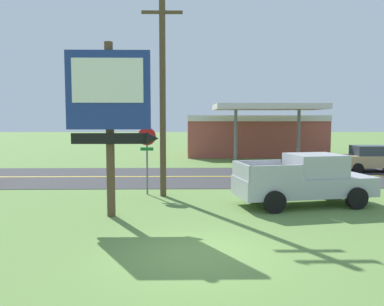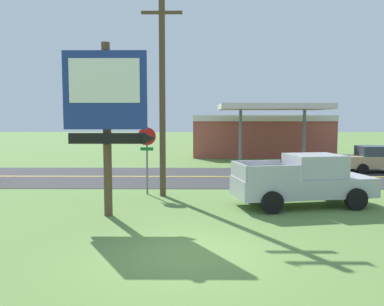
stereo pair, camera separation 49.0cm
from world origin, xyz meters
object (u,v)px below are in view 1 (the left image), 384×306
Objects in this scene: gas_station at (254,134)px; car_tan_near_lane at (372,159)px; stop_sign at (147,148)px; motel_sign at (110,104)px; pickup_silver_parked_on_lawn at (305,180)px; utility_pole at (163,83)px.

car_tan_near_lane is at bearing -63.80° from gas_station.
stop_sign is at bearing -113.23° from gas_station.
motel_sign reaches higher than pickup_silver_parked_on_lawn.
stop_sign is 6.74m from pickup_silver_parked_on_lawn.
gas_station is 2.19× the size of pickup_silver_parked_on_lawn.
motel_sign is 0.65× the size of utility_pole.
utility_pole is at bearing -25.90° from stop_sign.
utility_pole is at bearing -149.00° from car_tan_near_lane.
motel_sign is 7.80m from pickup_silver_parked_on_lawn.
utility_pole reaches higher than gas_station.
gas_station is at bearing 66.77° from stop_sign.
motel_sign is 1.39× the size of car_tan_near_lane.
gas_station reaches higher than pickup_silver_parked_on_lawn.
utility_pole reaches higher than motel_sign.
pickup_silver_parked_on_lawn is 11.87m from car_tan_near_lane.
pickup_silver_parked_on_lawn is at bearing -18.99° from utility_pole.
gas_station is at bearing 69.04° from utility_pole.
utility_pole is 0.75× the size of gas_station.
stop_sign is 0.33× the size of utility_pole.
motel_sign is at bearing -141.54° from car_tan_near_lane.
stop_sign is at bearing 154.10° from utility_pole.
stop_sign is at bearing -151.51° from car_tan_near_lane.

